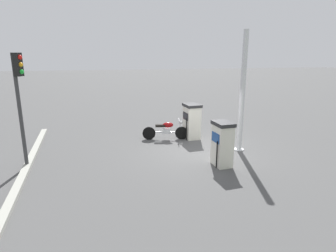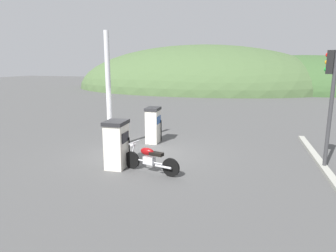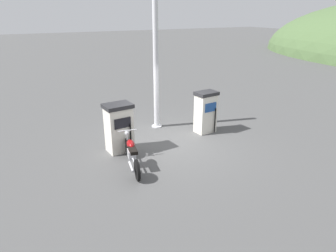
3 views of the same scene
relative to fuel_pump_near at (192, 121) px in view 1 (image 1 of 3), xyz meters
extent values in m
plane|color=#4C4C4C|center=(0.32, 1.68, -0.80)|extent=(120.00, 120.00, 0.00)
cube|color=silver|center=(0.00, 0.00, -0.07)|extent=(0.65, 0.82, 1.46)
cube|color=black|center=(0.31, 0.02, 0.25)|extent=(0.07, 0.54, 0.32)
cube|color=#262628|center=(0.00, 0.00, 0.72)|extent=(0.71, 0.90, 0.12)
cylinder|color=black|center=(0.32, 0.26, -0.29)|extent=(0.05, 0.05, 0.95)
cube|color=silver|center=(0.00, 3.36, -0.09)|extent=(0.56, 0.75, 1.43)
cube|color=#1E478C|center=(0.26, 3.38, 0.22)|extent=(0.07, 0.50, 0.32)
cube|color=#262628|center=(0.00, 3.36, 0.68)|extent=(0.61, 0.82, 0.12)
cylinder|color=black|center=(0.28, 3.60, -0.30)|extent=(0.05, 0.05, 0.93)
cylinder|color=black|center=(0.49, 0.07, -0.51)|extent=(0.58, 0.19, 0.58)
cylinder|color=black|center=(1.93, -0.22, -0.51)|extent=(0.58, 0.19, 0.58)
cube|color=silver|center=(1.16, -0.07, -0.41)|extent=(0.39, 0.27, 0.24)
cylinder|color=silver|center=(1.21, -0.08, -0.46)|extent=(1.09, 0.27, 0.05)
ellipsoid|color=maroon|center=(1.09, -0.05, -0.13)|extent=(0.51, 0.31, 0.24)
cube|color=black|center=(1.42, -0.12, -0.16)|extent=(0.47, 0.28, 0.10)
cylinder|color=silver|center=(0.53, 0.06, -0.21)|extent=(0.26, 0.09, 0.57)
cylinder|color=silver|center=(0.61, 0.05, 0.11)|extent=(0.15, 0.56, 0.04)
sphere|color=silver|center=(0.51, 0.07, -0.01)|extent=(0.17, 0.17, 0.14)
cylinder|color=silver|center=(1.71, -0.30, -0.49)|extent=(0.55, 0.18, 0.07)
cylinder|color=#38383A|center=(6.51, 1.97, 1.09)|extent=(0.16, 0.16, 3.78)
cube|color=black|center=(6.38, 2.03, 2.62)|extent=(0.28, 0.30, 0.72)
sphere|color=red|center=(6.29, 2.07, 2.84)|extent=(0.20, 0.20, 0.15)
sphere|color=orange|center=(6.29, 2.07, 2.62)|extent=(0.20, 0.20, 0.15)
sphere|color=green|center=(6.29, 2.07, 2.40)|extent=(0.20, 0.20, 0.15)
cylinder|color=silver|center=(-1.35, 2.01, 1.51)|extent=(0.20, 0.20, 4.62)
cylinder|color=silver|center=(-1.35, 2.01, -0.78)|extent=(0.40, 0.40, 0.04)
cube|color=#9E9E93|center=(6.50, 1.68, -0.74)|extent=(0.77, 8.94, 0.12)
camera|label=1|loc=(3.89, 11.83, 2.95)|focal=30.21mm
camera|label=2|loc=(4.49, -8.43, 2.58)|focal=31.86mm
camera|label=3|loc=(8.40, -2.84, 3.45)|focal=31.63mm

